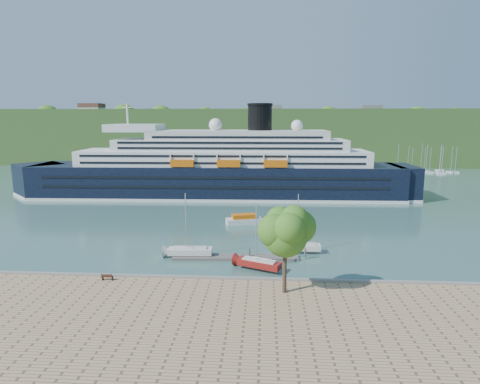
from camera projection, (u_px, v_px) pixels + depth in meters
The scene contains 11 objects.
ground at pixel (212, 286), 49.74m from camera, with size 400.00×400.00×0.00m, color #325952.
far_hillside at pixel (251, 136), 189.79m from camera, with size 400.00×50.00×24.00m, color #305120.
quay_coping at pixel (211, 278), 49.33m from camera, with size 220.00×0.50×0.30m, color slate.
cruise_ship at pixel (216, 151), 103.27m from camera, with size 107.29×15.62×24.09m, color black, non-canonical shape.
park_bench at pixel (107, 276), 48.92m from camera, with size 1.44×0.59×0.92m, color #4F2616, non-canonical shape.
promenade_tree at pixel (285, 246), 44.60m from camera, with size 6.64×6.64×11.00m, color #2B641A, non-canonical shape.
floating_pontoon at pixel (235, 257), 59.24m from camera, with size 18.52×2.26×0.41m, color #67615B, non-canonical shape.
sailboat_white_near at pixel (189, 227), 59.01m from camera, with size 7.20×2.00×9.30m, color silver, non-canonical shape.
sailboat_red at pixel (259, 239), 54.14m from camera, with size 6.74×1.87×8.71m, color maroon, non-canonical shape.
sailboat_white_far at pixel (301, 225), 61.14m from camera, with size 6.80×1.89×8.78m, color silver, non-canonical shape.
tender_launch at pixel (244, 219), 78.46m from camera, with size 7.01×2.40×1.94m, color #CC5E0C, non-canonical shape.
Camera 1 is at (6.37, -46.44, 20.61)m, focal length 30.00 mm.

